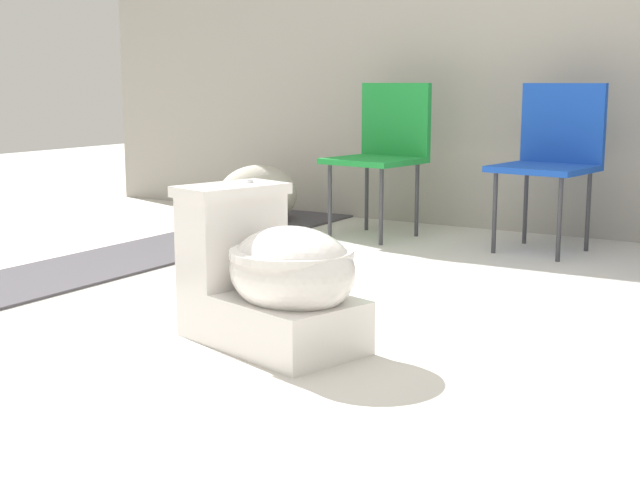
{
  "coord_description": "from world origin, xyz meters",
  "views": [
    {
      "loc": [
        1.61,
        -2.44,
        0.85
      ],
      "look_at": [
        0.03,
        0.17,
        0.3
      ],
      "focal_mm": 50.0,
      "sensor_mm": 36.0,
      "label": 1
    }
  ],
  "objects_px": {
    "folding_chair_middle": "(553,149)",
    "boulder_near": "(258,194)",
    "folding_chair_left": "(385,143)",
    "toilet": "(273,279)"
  },
  "relations": [
    {
      "from": "folding_chair_left",
      "to": "boulder_near",
      "type": "xyz_separation_m",
      "value": [
        -0.83,
        -0.04,
        -0.34
      ]
    },
    {
      "from": "folding_chair_middle",
      "to": "toilet",
      "type": "bearing_deg",
      "value": 0.59
    },
    {
      "from": "toilet",
      "to": "boulder_near",
      "type": "relative_size",
      "value": 1.43
    },
    {
      "from": "folding_chair_middle",
      "to": "boulder_near",
      "type": "bearing_deg",
      "value": -79.54
    },
    {
      "from": "toilet",
      "to": "folding_chair_middle",
      "type": "distance_m",
      "value": 2.15
    },
    {
      "from": "boulder_near",
      "to": "toilet",
      "type": "bearing_deg",
      "value": -53.91
    },
    {
      "from": "toilet",
      "to": "folding_chair_left",
      "type": "bearing_deg",
      "value": 124.09
    },
    {
      "from": "toilet",
      "to": "folding_chair_left",
      "type": "xyz_separation_m",
      "value": [
        -0.65,
        2.06,
        0.29
      ]
    },
    {
      "from": "toilet",
      "to": "boulder_near",
      "type": "height_order",
      "value": "toilet"
    },
    {
      "from": "folding_chair_middle",
      "to": "folding_chair_left",
      "type": "bearing_deg",
      "value": -79.32
    }
  ]
}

